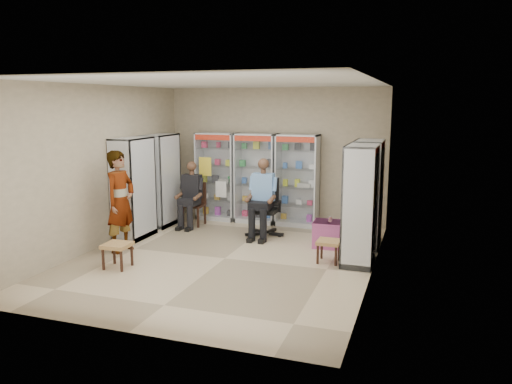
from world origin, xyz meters
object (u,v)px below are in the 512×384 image
(wooden_chair, at_px, (194,204))
(woven_stool_b, at_px, (118,256))
(cabinet_left_near, at_px, (133,188))
(cabinet_back_left, at_px, (217,176))
(cabinet_right_far, at_px, (368,194))
(woven_stool_a, at_px, (329,251))
(office_chair, at_px, (264,207))
(cabinet_left_far, at_px, (161,180))
(cabinet_back_mid, at_px, (256,178))
(standing_man, at_px, (120,201))
(seated_shopkeeper, at_px, (264,200))
(cabinet_right_near, at_px, (360,205))
(cabinet_back_right, at_px, (297,180))
(pink_trunk, at_px, (327,234))

(wooden_chair, relative_size, woven_stool_b, 2.27)
(cabinet_left_near, bearing_deg, wooden_chair, 152.39)
(cabinet_back_left, bearing_deg, cabinet_left_near, -114.61)
(cabinet_right_far, height_order, woven_stool_a, cabinet_right_far)
(office_chair, relative_size, woven_stool_a, 3.05)
(cabinet_left_far, height_order, office_chair, cabinet_left_far)
(cabinet_back_mid, height_order, cabinet_right_far, same)
(cabinet_right_far, relative_size, woven_stool_a, 5.22)
(office_chair, relative_size, standing_man, 0.64)
(cabinet_left_near, distance_m, woven_stool_a, 4.07)
(cabinet_left_far, height_order, seated_shopkeeper, cabinet_left_far)
(cabinet_right_near, relative_size, cabinet_left_near, 1.00)
(cabinet_right_far, distance_m, standing_man, 4.54)
(seated_shopkeeper, bearing_deg, cabinet_left_far, 174.70)
(cabinet_right_far, distance_m, cabinet_left_near, 4.55)
(woven_stool_b, bearing_deg, woven_stool_a, 23.43)
(cabinet_back_right, xyz_separation_m, standing_man, (-2.55, -2.90, -0.08))
(pink_trunk, bearing_deg, cabinet_back_mid, 142.93)
(cabinet_right_near, height_order, cabinet_left_far, same)
(wooden_chair, relative_size, woven_stool_a, 2.45)
(cabinet_back_mid, bearing_deg, standing_man, -118.85)
(cabinet_left_near, relative_size, woven_stool_a, 5.22)
(cabinet_left_far, height_order, woven_stool_b, cabinet_left_far)
(cabinet_back_left, height_order, wooden_chair, cabinet_back_left)
(cabinet_back_left, xyz_separation_m, cabinet_left_far, (-0.93, -0.93, 0.00))
(cabinet_back_right, distance_m, cabinet_right_near, 2.76)
(cabinet_back_right, relative_size, seated_shopkeeper, 1.34)
(wooden_chair, height_order, seated_shopkeeper, seated_shopkeeper)
(cabinet_left_near, height_order, woven_stool_b, cabinet_left_near)
(office_chair, bearing_deg, cabinet_right_near, -30.46)
(cabinet_back_mid, bearing_deg, woven_stool_a, -48.28)
(pink_trunk, height_order, woven_stool_b, pink_trunk)
(wooden_chair, relative_size, pink_trunk, 1.86)
(cabinet_right_near, relative_size, standing_man, 1.09)
(cabinet_right_near, bearing_deg, office_chair, 60.37)
(cabinet_left_near, xyz_separation_m, woven_stool_b, (0.75, -1.72, -0.79))
(cabinet_back_right, relative_size, cabinet_right_near, 1.00)
(cabinet_left_near, bearing_deg, woven_stool_a, 85.37)
(woven_stool_a, distance_m, standing_man, 3.81)
(cabinet_left_near, relative_size, office_chair, 1.71)
(woven_stool_b, bearing_deg, cabinet_back_mid, 73.25)
(cabinet_back_right, height_order, seated_shopkeeper, cabinet_back_right)
(cabinet_back_right, relative_size, pink_trunk, 3.97)
(pink_trunk, bearing_deg, cabinet_right_near, -49.47)
(cabinet_left_far, xyz_separation_m, seated_shopkeeper, (2.42, -0.19, -0.25))
(cabinet_right_near, relative_size, woven_stool_a, 5.22)
(cabinet_left_far, distance_m, pink_trunk, 3.89)
(woven_stool_a, height_order, woven_stool_b, woven_stool_b)
(cabinet_left_far, height_order, standing_man, cabinet_left_far)
(cabinet_back_left, distance_m, wooden_chair, 0.94)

